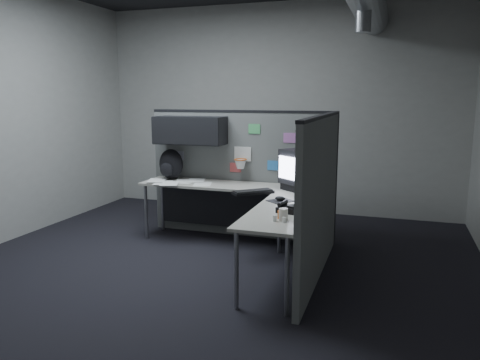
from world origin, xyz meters
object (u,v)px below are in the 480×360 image
(desk, at_px, (244,200))
(backpack, at_px, (171,165))
(monitor, at_px, (303,169))
(keyboard, at_px, (253,192))
(phone, at_px, (288,208))

(desk, height_order, backpack, backpack)
(monitor, xyz_separation_m, backpack, (-1.77, 0.15, -0.05))
(keyboard, distance_m, phone, 0.88)
(desk, xyz_separation_m, backpack, (-1.13, 0.39, 0.31))
(phone, bearing_deg, keyboard, 148.79)
(keyboard, bearing_deg, desk, 139.10)
(desk, bearing_deg, monitor, 20.59)
(monitor, xyz_separation_m, keyboard, (-0.48, -0.39, -0.22))
(keyboard, height_order, backpack, backpack)
(keyboard, relative_size, backpack, 1.15)
(keyboard, distance_m, backpack, 1.40)
(monitor, relative_size, phone, 2.59)
(keyboard, height_order, phone, phone)
(phone, height_order, backpack, backpack)
(keyboard, xyz_separation_m, backpack, (-1.28, 0.54, 0.17))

